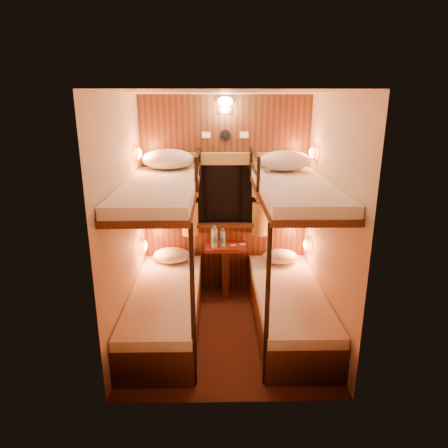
{
  "coord_description": "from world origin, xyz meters",
  "views": [
    {
      "loc": [
        -0.1,
        -3.7,
        2.33
      ],
      "look_at": [
        -0.03,
        0.15,
        1.14
      ],
      "focal_mm": 32.0,
      "sensor_mm": 36.0,
      "label": 1
    }
  ],
  "objects_px": {
    "table": "(225,263)",
    "bottle_right": "(223,239)",
    "bunk_right": "(289,279)",
    "bottle_left": "(214,238)",
    "bunk_left": "(164,280)"
  },
  "relations": [
    {
      "from": "bottle_right",
      "to": "table",
      "type": "bearing_deg",
      "value": 57.66
    },
    {
      "from": "bottle_left",
      "to": "bottle_right",
      "type": "xyz_separation_m",
      "value": [
        0.1,
        0.01,
        -0.02
      ]
    },
    {
      "from": "bunk_left",
      "to": "bottle_right",
      "type": "relative_size",
      "value": 8.23
    },
    {
      "from": "table",
      "to": "bunk_left",
      "type": "bearing_deg",
      "value": -129.67
    },
    {
      "from": "bottle_left",
      "to": "bunk_left",
      "type": "bearing_deg",
      "value": -125.73
    },
    {
      "from": "table",
      "to": "bottle_left",
      "type": "height_order",
      "value": "bottle_left"
    },
    {
      "from": "bottle_right",
      "to": "bottle_left",
      "type": "bearing_deg",
      "value": -175.79
    },
    {
      "from": "bunk_right",
      "to": "bottle_left",
      "type": "height_order",
      "value": "bunk_right"
    },
    {
      "from": "bunk_left",
      "to": "bunk_right",
      "type": "distance_m",
      "value": 1.3
    },
    {
      "from": "table",
      "to": "bottle_right",
      "type": "distance_m",
      "value": 0.34
    },
    {
      "from": "bottle_left",
      "to": "bottle_right",
      "type": "height_order",
      "value": "bottle_left"
    },
    {
      "from": "bunk_right",
      "to": "bunk_left",
      "type": "bearing_deg",
      "value": 180.0
    },
    {
      "from": "bottle_left",
      "to": "bottle_right",
      "type": "relative_size",
      "value": 1.15
    },
    {
      "from": "bunk_right",
      "to": "bottle_left",
      "type": "xyz_separation_m",
      "value": [
        -0.78,
        0.72,
        0.21
      ]
    },
    {
      "from": "bunk_left",
      "to": "bottle_right",
      "type": "distance_m",
      "value": 0.97
    }
  ]
}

